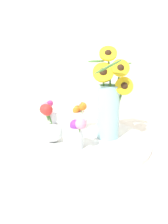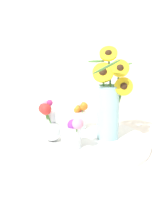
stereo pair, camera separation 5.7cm
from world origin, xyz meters
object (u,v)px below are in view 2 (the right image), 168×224
Objects in this scene: serving_tray at (84,141)px; mason_jar_sunflowers at (109,103)px; vase_bulb_right at (50,125)px; vase_small_back at (78,117)px; vase_small_center at (73,133)px.

serving_tray is 1.43× the size of mason_jar_sunflowers.
mason_jar_sunflowers is 2.26× the size of vase_bulb_right.
vase_small_back is at bearing 143.19° from mason_jar_sunflowers.
vase_small_back reaches higher than vase_small_center.
serving_tray is at bearing -164.66° from mason_jar_sunflowers.
mason_jar_sunflowers is at bearing 15.34° from serving_tray.
vase_small_back is at bearing 106.78° from serving_tray.
mason_jar_sunflowers is at bearing -36.81° from vase_small_back.
vase_bulb_right is (-0.13, -0.03, 0.08)m from serving_tray.
mason_jar_sunflowers reaches higher than vase_bulb_right.
vase_bulb_right is at bearing -120.18° from vase_small_back.
vase_small_center is at bearing -29.61° from vase_bulb_right.
mason_jar_sunflowers reaches higher than vase_small_center.
serving_tray is at bearing 66.83° from vase_small_center.
mason_jar_sunflowers is at bearing 39.48° from vase_small_center.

